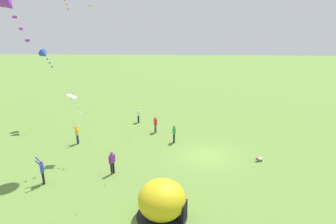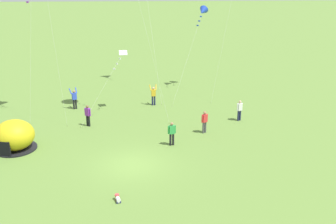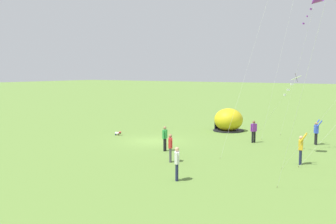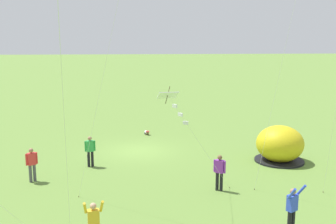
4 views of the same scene
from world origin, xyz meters
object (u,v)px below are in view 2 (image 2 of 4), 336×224
object	(u,v)px
popup_tent	(14,136)
person_arms_raised	(74,98)
toddler_crawling	(118,198)
kite_blue	(203,11)
person_center_field	(240,109)
kite_white	(121,57)
person_flying_kite	(153,95)
person_strolling	(172,132)
person_watching_sky	(88,115)
person_far_back	(205,121)

from	to	relation	value
popup_tent	person_arms_raised	world-z (taller)	popup_tent
toddler_crawling	kite_blue	xyz separation A→B (m)	(7.33, 21.01, 7.69)
person_center_field	kite_white	xyz separation A→B (m)	(-9.63, 3.07, 3.81)
toddler_crawling	person_flying_kite	bearing A→B (deg)	81.78
popup_tent	toddler_crawling	distance (m)	10.20
person_center_field	person_flying_kite	world-z (taller)	person_flying_kite
person_strolling	person_flying_kite	xyz separation A→B (m)	(-1.06, 8.93, 0.03)
person_watching_sky	kite_white	bearing A→B (deg)	54.53
person_center_field	person_far_back	size ratio (longest dim) A/B	1.00
toddler_crawling	person_flying_kite	size ratio (longest dim) A/B	0.29
kite_white	person_flying_kite	bearing A→B (deg)	25.72
kite_white	kite_blue	distance (m)	10.53
toddler_crawling	kite_white	distance (m)	15.32
person_center_field	kite_blue	world-z (taller)	kite_blue
toddler_crawling	person_arms_raised	bearing A→B (deg)	107.08
person_strolling	person_far_back	distance (m)	3.35
person_center_field	person_watching_sky	size ratio (longest dim) A/B	1.00
person_strolling	person_arms_raised	distance (m)	11.57
person_center_field	person_arms_raised	bearing A→B (deg)	164.87
person_arms_raised	kite_blue	distance (m)	14.98
person_arms_raised	toddler_crawling	bearing A→B (deg)	-72.92
popup_tent	person_center_field	world-z (taller)	popup_tent
person_strolling	person_flying_kite	distance (m)	8.99
person_watching_sky	person_strolling	bearing A→B (deg)	-32.58
kite_white	kite_blue	xyz separation A→B (m)	(7.77, 6.39, 3.09)
person_flying_kite	kite_white	world-z (taller)	kite_white
person_watching_sky	person_flying_kite	bearing A→B (deg)	42.77
toddler_crawling	person_strolling	distance (m)	7.81
person_watching_sky	person_center_field	bearing A→B (deg)	2.32
person_far_back	person_flying_kite	size ratio (longest dim) A/B	0.91
person_flying_kite	kite_white	size ratio (longest dim) A/B	0.35
toddler_crawling	popup_tent	bearing A→B (deg)	136.64
popup_tent	person_flying_kite	bearing A→B (deg)	42.74
popup_tent	kite_white	distance (m)	11.00
person_arms_raised	kite_blue	size ratio (longest dim) A/B	0.22
person_flying_kite	popup_tent	bearing A→B (deg)	-137.26
person_center_field	person_watching_sky	xyz separation A→B (m)	(-12.17, -0.49, 0.00)
person_arms_raised	person_far_back	xyz separation A→B (m)	(10.67, -6.19, -0.03)
person_watching_sky	kite_white	xyz separation A→B (m)	(2.54, 3.56, 3.81)
person_arms_raised	person_center_field	bearing A→B (deg)	-15.13
popup_tent	person_watching_sky	distance (m)	6.01
popup_tent	person_arms_raised	xyz separation A→B (m)	(2.69, 8.33, 0.00)
person_center_field	kite_white	world-z (taller)	kite_white
toddler_crawling	person_watching_sky	bearing A→B (deg)	105.07
person_watching_sky	person_flying_kite	size ratio (longest dim) A/B	0.91
person_strolling	kite_blue	size ratio (longest dim) A/B	0.20
popup_tent	person_flying_kite	size ratio (longest dim) A/B	1.49
person_arms_raised	popup_tent	bearing A→B (deg)	-107.89
person_center_field	person_far_back	bearing A→B (deg)	-142.98
person_strolling	person_center_field	bearing A→B (deg)	37.86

